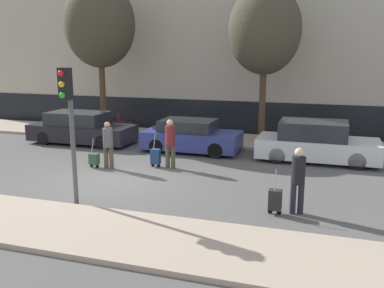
{
  "coord_description": "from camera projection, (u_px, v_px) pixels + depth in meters",
  "views": [
    {
      "loc": [
        6.35,
        -11.57,
        3.99
      ],
      "look_at": [
        2.0,
        1.8,
        0.95
      ],
      "focal_mm": 40.0,
      "sensor_mm": 36.0,
      "label": 1
    }
  ],
  "objects": [
    {
      "name": "parked_car_0",
      "position": [
        81.0,
        129.0,
        18.92
      ],
      "size": [
        4.66,
        1.77,
        1.4
      ],
      "color": "black",
      "rests_on": "ground_plane"
    },
    {
      "name": "pedestrian_left",
      "position": [
        108.0,
        142.0,
        14.73
      ],
      "size": [
        0.35,
        0.34,
        1.65
      ],
      "rotation": [
        0.0,
        0.0,
        0.09
      ],
      "color": "#4C4233",
      "rests_on": "ground_plane"
    },
    {
      "name": "ground_plane",
      "position": [
        115.0,
        181.0,
        13.52
      ],
      "size": [
        80.0,
        80.0,
        0.0
      ],
      "primitive_type": "plane",
      "color": "#565451"
    },
    {
      "name": "sidewalk_far",
      "position": [
        186.0,
        138.0,
        20.02
      ],
      "size": [
        28.0,
        3.0,
        0.12
      ],
      "color": "tan",
      "rests_on": "ground_plane"
    },
    {
      "name": "trolley_left",
      "position": [
        94.0,
        159.0,
        14.98
      ],
      "size": [
        0.34,
        0.29,
        1.04
      ],
      "color": "#335138",
      "rests_on": "ground_plane"
    },
    {
      "name": "bare_tree_near_crossing",
      "position": [
        265.0,
        30.0,
        17.8
      ],
      "size": [
        3.04,
        3.04,
        6.63
      ],
      "color": "#4C3826",
      "rests_on": "sidewalk_far"
    },
    {
      "name": "trolley_right",
      "position": [
        275.0,
        200.0,
        10.66
      ],
      "size": [
        0.34,
        0.29,
        1.17
      ],
      "color": "#262628",
      "rests_on": "ground_plane"
    },
    {
      "name": "trolley_center",
      "position": [
        156.0,
        156.0,
        15.05
      ],
      "size": [
        0.34,
        0.29,
        1.19
      ],
      "color": "navy",
      "rests_on": "ground_plane"
    },
    {
      "name": "pedestrian_center",
      "position": [
        170.0,
        141.0,
        14.78
      ],
      "size": [
        0.35,
        0.34,
        1.72
      ],
      "rotation": [
        0.0,
        0.0,
        0.04
      ],
      "color": "#4C4233",
      "rests_on": "ground_plane"
    },
    {
      "name": "sidewalk_near",
      "position": [
        38.0,
        223.0,
        10.02
      ],
      "size": [
        28.0,
        2.5,
        0.12
      ],
      "color": "tan",
      "rests_on": "ground_plane"
    },
    {
      "name": "building_facade",
      "position": [
        207.0,
        31.0,
        22.22
      ],
      "size": [
        28.0,
        2.68,
        10.14
      ],
      "color": "#B7AD99",
      "rests_on": "ground_plane"
    },
    {
      "name": "parked_car_1",
      "position": [
        191.0,
        137.0,
        17.36
      ],
      "size": [
        3.92,
        1.77,
        1.31
      ],
      "color": "navy",
      "rests_on": "ground_plane"
    },
    {
      "name": "bare_tree_down_street",
      "position": [
        100.0,
        24.0,
        19.72
      ],
      "size": [
        3.27,
        3.27,
        7.12
      ],
      "color": "#4C3826",
      "rests_on": "sidewalk_far"
    },
    {
      "name": "pedestrian_right",
      "position": [
        298.0,
        177.0,
        10.56
      ],
      "size": [
        0.34,
        0.34,
        1.7
      ],
      "rotation": [
        0.0,
        0.0,
        0.37
      ],
      "color": "#23232D",
      "rests_on": "ground_plane"
    },
    {
      "name": "parked_bicycle",
      "position": [
        122.0,
        126.0,
        20.68
      ],
      "size": [
        1.77,
        0.06,
        0.96
      ],
      "color": "black",
      "rests_on": "sidewalk_far"
    },
    {
      "name": "traffic_light",
      "position": [
        68.0,
        109.0,
        10.76
      ],
      "size": [
        0.28,
        0.47,
        3.61
      ],
      "color": "#515154",
      "rests_on": "ground_plane"
    },
    {
      "name": "parked_car_2",
      "position": [
        316.0,
        143.0,
        15.85
      ],
      "size": [
        4.39,
        1.89,
        1.49
      ],
      "color": "silver",
      "rests_on": "ground_plane"
    }
  ]
}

